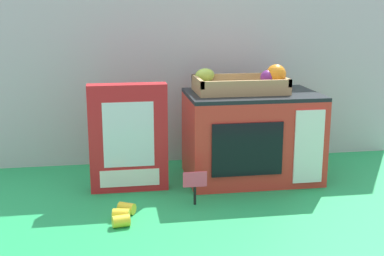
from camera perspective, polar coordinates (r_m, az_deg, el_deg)
name	(u,v)px	position (r m, az deg, el deg)	size (l,w,h in m)	color
ground_plane	(199,185)	(1.67, 0.76, -6.39)	(1.70, 1.70, 0.00)	#219E54
display_back_panel	(185,71)	(1.88, -0.80, 6.39)	(1.61, 0.03, 0.67)	#B7BABF
toy_microwave	(251,136)	(1.72, 6.61, -0.86)	(0.43, 0.28, 0.29)	red
food_groups_crate	(243,84)	(1.69, 5.70, 4.88)	(0.29, 0.19, 0.09)	tan
cookie_set_box	(128,138)	(1.60, -7.08, -1.10)	(0.24, 0.06, 0.34)	red
price_sign	(195,183)	(1.49, 0.33, -6.11)	(0.07, 0.01, 0.10)	black
loose_toy_banana	(123,214)	(1.42, -7.66, -9.49)	(0.07, 0.13, 0.03)	yellow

